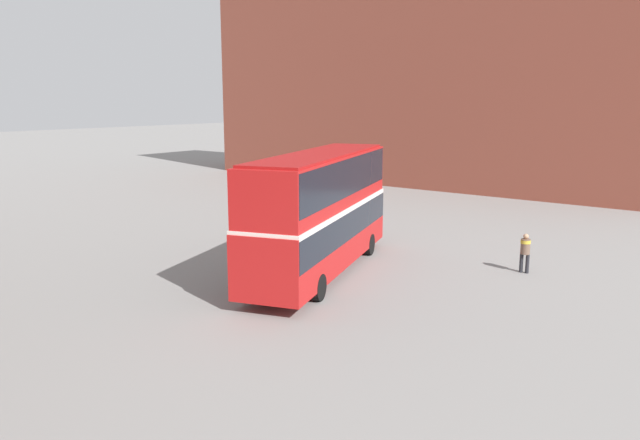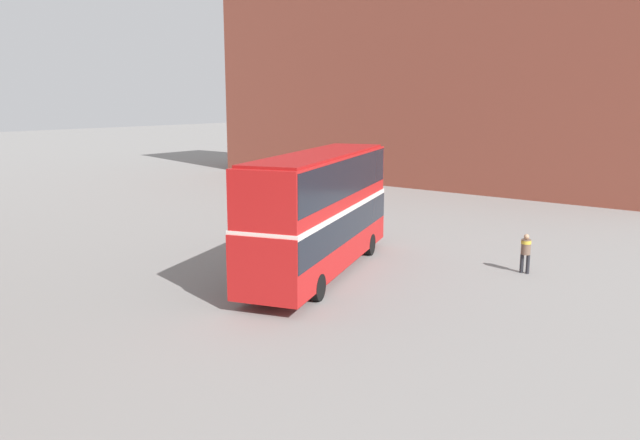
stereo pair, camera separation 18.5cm
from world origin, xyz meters
name	(u,v)px [view 2 (the right image)]	position (x,y,z in m)	size (l,w,h in m)	color
ground_plane	(316,266)	(0.00, 0.00, 0.00)	(240.00, 240.00, 0.00)	gray
building_row_right	(430,77)	(27.63, 9.81, 8.78)	(9.73, 39.91, 17.54)	brown
double_decker_bus	(320,206)	(-0.72, -0.78, 2.81)	(11.52, 5.98, 4.94)	red
pedestrian_foreground	(526,249)	(4.46, -7.41, 1.01)	(0.42, 0.42, 1.64)	#232328
parked_car_kerb_far	(323,192)	(12.61, 9.49, 0.82)	(4.40, 2.70, 1.65)	black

